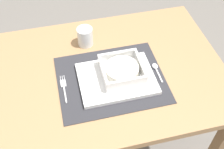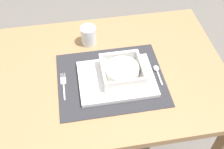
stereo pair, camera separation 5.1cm
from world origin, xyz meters
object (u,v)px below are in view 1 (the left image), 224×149
(dining_table, at_px, (108,86))
(spoon, at_px, (156,68))
(fork, at_px, (64,87))
(butter_knife, at_px, (150,73))
(bread_knife, at_px, (147,77))
(drinking_glass, at_px, (85,37))
(porridge_bowl, at_px, (122,71))

(dining_table, relative_size, spoon, 9.22)
(fork, height_order, spoon, spoon)
(dining_table, relative_size, butter_knife, 6.78)
(dining_table, xyz_separation_m, bread_knife, (0.14, -0.08, 0.11))
(butter_knife, xyz_separation_m, drinking_glass, (-0.23, 0.25, 0.03))
(drinking_glass, bearing_deg, dining_table, -71.64)
(fork, relative_size, spoon, 1.29)
(dining_table, height_order, bread_knife, bread_knife)
(butter_knife, bearing_deg, spoon, 32.53)
(porridge_bowl, bearing_deg, butter_knife, -6.04)
(drinking_glass, bearing_deg, spoon, -41.22)
(dining_table, distance_m, butter_knife, 0.21)
(fork, height_order, bread_knife, bread_knife)
(porridge_bowl, bearing_deg, bread_knife, -16.13)
(porridge_bowl, relative_size, bread_knife, 1.27)
(porridge_bowl, distance_m, spoon, 0.15)
(butter_knife, bearing_deg, porridge_bowl, 170.34)
(porridge_bowl, height_order, butter_knife, porridge_bowl)
(fork, distance_m, drinking_glass, 0.27)
(butter_knife, distance_m, bread_knife, 0.03)
(porridge_bowl, bearing_deg, dining_table, 132.56)
(porridge_bowl, distance_m, bread_knife, 0.11)
(fork, distance_m, bread_knife, 0.34)
(porridge_bowl, xyz_separation_m, drinking_glass, (-0.11, 0.23, -0.00))
(spoon, bearing_deg, bread_knife, -145.36)
(porridge_bowl, height_order, drinking_glass, drinking_glass)
(dining_table, relative_size, bread_knife, 7.62)
(spoon, bearing_deg, porridge_bowl, -178.89)
(fork, xyz_separation_m, butter_knife, (0.35, -0.01, 0.00))
(fork, bearing_deg, drinking_glass, 63.54)
(dining_table, xyz_separation_m, fork, (-0.19, -0.05, 0.11))
(bread_knife, bearing_deg, porridge_bowl, 158.99)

